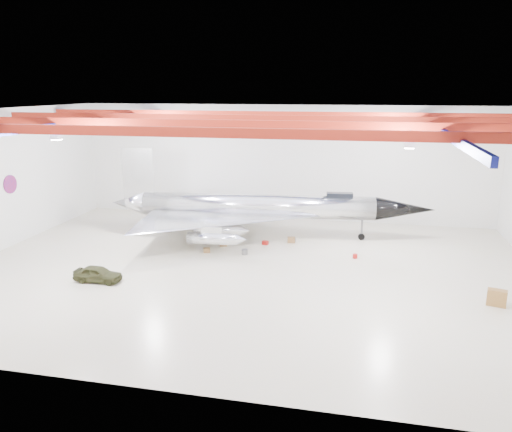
# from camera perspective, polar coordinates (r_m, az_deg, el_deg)

# --- Properties ---
(floor) EXTENTS (40.00, 40.00, 0.00)m
(floor) POSITION_cam_1_polar(r_m,az_deg,el_deg) (35.61, -1.18, -6.14)
(floor) COLOR beige
(floor) RESTS_ON ground
(wall_back) EXTENTS (40.00, 0.00, 40.00)m
(wall_back) POSITION_cam_1_polar(r_m,az_deg,el_deg) (48.57, 2.87, 6.10)
(wall_back) COLOR silver
(wall_back) RESTS_ON floor
(ceiling) EXTENTS (40.00, 40.00, 0.00)m
(ceiling) POSITION_cam_1_polar(r_m,az_deg,el_deg) (33.38, -1.28, 11.83)
(ceiling) COLOR #0A0F38
(ceiling) RESTS_ON wall_back
(ceiling_structure) EXTENTS (39.50, 29.50, 1.08)m
(ceiling_structure) POSITION_cam_1_polar(r_m,az_deg,el_deg) (33.42, -1.28, 10.67)
(ceiling_structure) COLOR maroon
(ceiling_structure) RESTS_ON ceiling
(wall_roundel) EXTENTS (0.10, 1.50, 1.50)m
(wall_roundel) POSITION_cam_1_polar(r_m,az_deg,el_deg) (44.80, -26.28, 3.27)
(wall_roundel) COLOR #B21414
(wall_roundel) RESTS_ON wall_left
(jet_aircraft) EXTENTS (27.66, 17.42, 7.54)m
(jet_aircraft) POSITION_cam_1_polar(r_m,az_deg,el_deg) (42.60, 0.08, 0.79)
(jet_aircraft) COLOR silver
(jet_aircraft) RESTS_ON floor
(jeep) EXTENTS (3.20, 1.32, 1.09)m
(jeep) POSITION_cam_1_polar(r_m,az_deg,el_deg) (34.90, -17.63, -6.33)
(jeep) COLOR #303219
(jeep) RESTS_ON floor
(desk) EXTENTS (1.18, 0.80, 0.99)m
(desk) POSITION_cam_1_polar(r_m,az_deg,el_deg) (33.03, 25.81, -8.41)
(desk) COLOR brown
(desk) RESTS_ON floor
(crate_ply) EXTENTS (0.63, 0.57, 0.36)m
(crate_ply) POSITION_cam_1_polar(r_m,az_deg,el_deg) (39.36, -5.65, -3.91)
(crate_ply) COLOR olive
(crate_ply) RESTS_ON floor
(toolbox_red) EXTENTS (0.54, 0.48, 0.31)m
(toolbox_red) POSITION_cam_1_polar(r_m,az_deg,el_deg) (41.10, 1.06, -3.07)
(toolbox_red) COLOR #9C130F
(toolbox_red) RESTS_ON floor
(engine_drum) EXTENTS (0.50, 0.50, 0.42)m
(engine_drum) POSITION_cam_1_polar(r_m,az_deg,el_deg) (38.68, -1.30, -4.12)
(engine_drum) COLOR #59595B
(engine_drum) RESTS_ON floor
(parts_bin) EXTENTS (0.71, 0.60, 0.44)m
(parts_bin) POSITION_cam_1_polar(r_m,az_deg,el_deg) (41.74, 4.06, -2.74)
(parts_bin) COLOR olive
(parts_bin) RESTS_ON floor
(crate_small) EXTENTS (0.47, 0.41, 0.28)m
(crate_small) POSITION_cam_1_polar(r_m,az_deg,el_deg) (45.83, -9.93, -1.47)
(crate_small) COLOR #59595B
(crate_small) RESTS_ON floor
(tool_chest) EXTENTS (0.42, 0.42, 0.33)m
(tool_chest) POSITION_cam_1_polar(r_m,az_deg,el_deg) (38.59, 11.26, -4.52)
(tool_chest) COLOR #9C130F
(tool_chest) RESTS_ON floor
(oil_barrel) EXTENTS (0.70, 0.62, 0.41)m
(oil_barrel) POSITION_cam_1_polar(r_m,az_deg,el_deg) (40.81, -3.75, -3.16)
(oil_barrel) COLOR olive
(oil_barrel) RESTS_ON floor
(spares_box) EXTENTS (0.45, 0.45, 0.39)m
(spares_box) POSITION_cam_1_polar(r_m,az_deg,el_deg) (41.86, 4.28, -2.73)
(spares_box) COLOR #59595B
(spares_box) RESTS_ON floor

